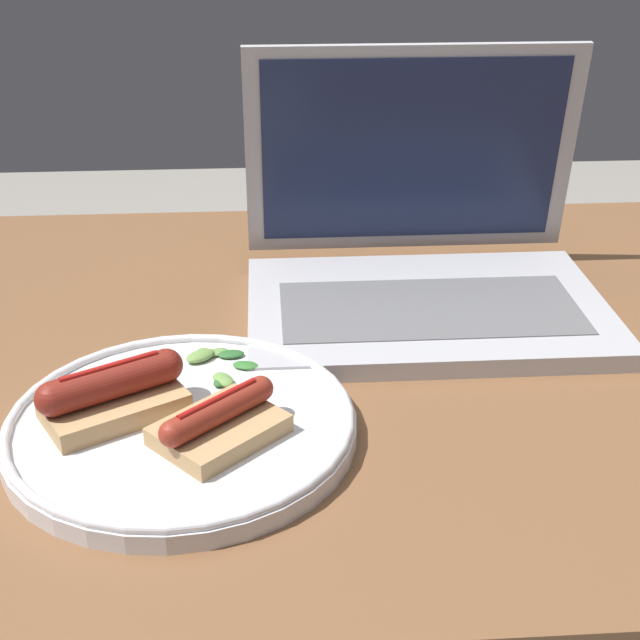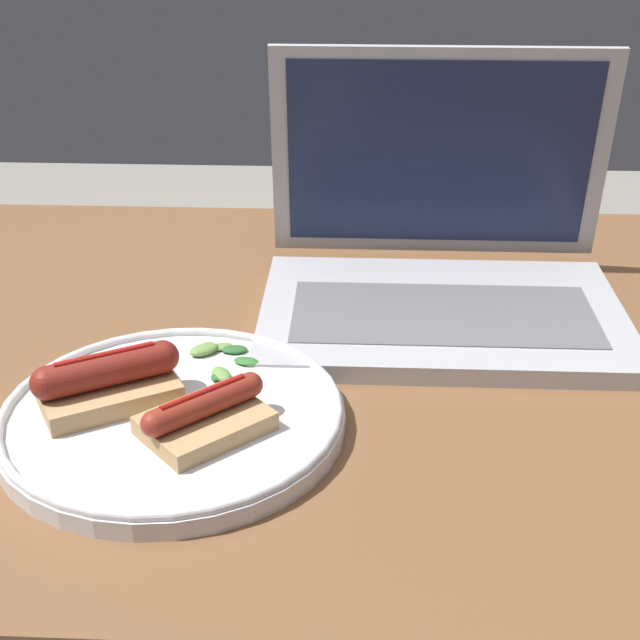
# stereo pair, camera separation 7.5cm
# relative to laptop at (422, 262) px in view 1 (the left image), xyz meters

# --- Properties ---
(desk) EXTENTS (1.17, 0.74, 0.75)m
(desk) POSITION_rel_laptop_xyz_m (-0.05, -0.08, -0.11)
(desk) COLOR brown
(desk) RESTS_ON ground_plane
(laptop) EXTENTS (0.35, 0.27, 0.25)m
(laptop) POSITION_rel_laptop_xyz_m (0.00, 0.00, 0.00)
(laptop) COLOR #B7B7BC
(laptop) RESTS_ON desk
(plate) EXTENTS (0.28, 0.28, 0.02)m
(plate) POSITION_rel_laptop_xyz_m (-0.23, -0.23, -0.03)
(plate) COLOR silver
(plate) RESTS_ON desk
(sausage_toast_left) EXTENTS (0.11, 0.11, 0.04)m
(sausage_toast_left) POSITION_rel_laptop_xyz_m (-0.20, -0.26, -0.02)
(sausage_toast_left) COLOR tan
(sausage_toast_left) RESTS_ON plate
(sausage_toast_middle) EXTENTS (0.12, 0.11, 0.05)m
(sausage_toast_middle) POSITION_rel_laptop_xyz_m (-0.28, -0.22, -0.01)
(sausage_toast_middle) COLOR tan
(sausage_toast_middle) RESTS_ON plate
(salad_pile) EXTENTS (0.07, 0.07, 0.01)m
(salad_pile) POSITION_rel_laptop_xyz_m (-0.20, -0.15, -0.03)
(salad_pile) COLOR #709E4C
(salad_pile) RESTS_ON plate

